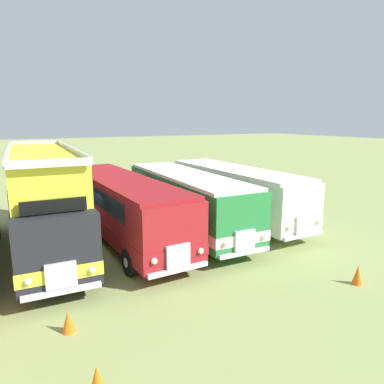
# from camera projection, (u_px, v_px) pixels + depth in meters

# --- Properties ---
(ground_plane) EXTENTS (200.00, 200.00, 0.00)m
(ground_plane) POSITION_uv_depth(u_px,v_px,m) (88.00, 245.00, 16.15)
(ground_plane) COLOR #8C9956
(bus_third_in_row) EXTENTS (3.05, 11.59, 4.52)m
(bus_third_in_row) POSITION_uv_depth(u_px,v_px,m) (44.00, 196.00, 15.32)
(bus_third_in_row) COLOR black
(bus_third_in_row) RESTS_ON ground
(bus_fourth_in_row) EXTENTS (2.89, 11.62, 2.99)m
(bus_fourth_in_row) POSITION_uv_depth(u_px,v_px,m) (121.00, 203.00, 16.72)
(bus_fourth_in_row) COLOR maroon
(bus_fourth_in_row) RESTS_ON ground
(bus_fifth_in_row) EXTENTS (2.90, 10.61, 2.99)m
(bus_fifth_in_row) POSITION_uv_depth(u_px,v_px,m) (186.00, 197.00, 17.99)
(bus_fifth_in_row) COLOR #237538
(bus_fifth_in_row) RESTS_ON ground
(bus_sixth_in_row) EXTENTS (2.67, 10.65, 2.99)m
(bus_sixth_in_row) POSITION_uv_depth(u_px,v_px,m) (233.00, 190.00, 19.95)
(bus_sixth_in_row) COLOR silver
(bus_sixth_in_row) RESTS_ON ground
(cone_near_end) EXTENTS (0.36, 0.36, 0.66)m
(cone_near_end) POSITION_uv_depth(u_px,v_px,m) (97.00, 380.00, 7.32)
(cone_near_end) COLOR orange
(cone_near_end) RESTS_ON ground
(cone_mid_row) EXTENTS (0.36, 0.36, 0.64)m
(cone_mid_row) POSITION_uv_depth(u_px,v_px,m) (68.00, 321.00, 9.47)
(cone_mid_row) COLOR orange
(cone_mid_row) RESTS_ON ground
(cone_far_end) EXTENTS (0.36, 0.36, 0.69)m
(cone_far_end) POSITION_uv_depth(u_px,v_px,m) (358.00, 275.00, 12.23)
(cone_far_end) COLOR orange
(cone_far_end) RESTS_ON ground
(rope_fence_line) EXTENTS (22.65, 0.08, 1.05)m
(rope_fence_line) POSITION_uv_depth(u_px,v_px,m) (57.00, 194.00, 23.91)
(rope_fence_line) COLOR #8C704C
(rope_fence_line) RESTS_ON ground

